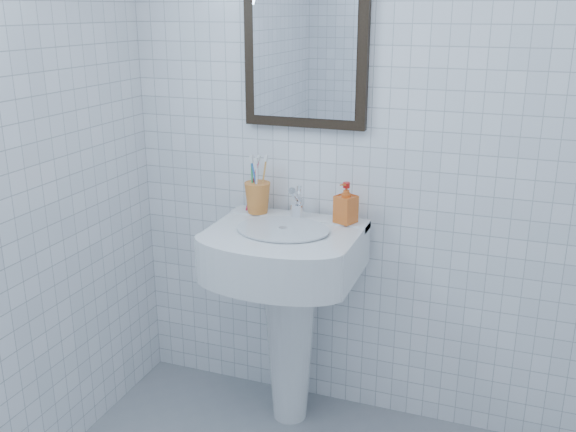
% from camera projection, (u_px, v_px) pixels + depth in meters
% --- Properties ---
extents(wall_back, '(2.20, 0.02, 2.50)m').
position_uv_depth(wall_back, '(389.00, 129.00, 2.48)').
color(wall_back, white).
rests_on(wall_back, ground).
extents(washbasin, '(0.58, 0.42, 0.89)m').
position_uv_depth(washbasin, '(288.00, 292.00, 2.60)').
color(washbasin, white).
rests_on(washbasin, ground).
extents(faucet, '(0.06, 0.12, 0.14)m').
position_uv_depth(faucet, '(297.00, 205.00, 2.59)').
color(faucet, white).
rests_on(faucet, washbasin).
extents(toothbrush_cup, '(0.12, 0.12, 0.13)m').
position_uv_depth(toothbrush_cup, '(258.00, 198.00, 2.65)').
color(toothbrush_cup, orange).
rests_on(toothbrush_cup, washbasin).
extents(soap_dispenser, '(0.10, 0.10, 0.16)m').
position_uv_depth(soap_dispenser, '(346.00, 203.00, 2.52)').
color(soap_dispenser, '#E14F15').
rests_on(soap_dispenser, washbasin).
extents(wall_mirror, '(0.50, 0.04, 0.62)m').
position_uv_depth(wall_mirror, '(305.00, 47.00, 2.48)').
color(wall_mirror, black).
rests_on(wall_mirror, wall_back).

